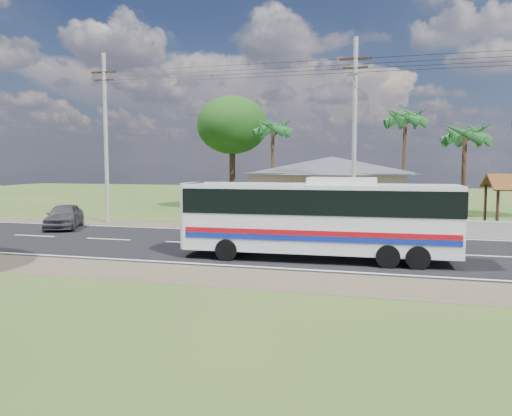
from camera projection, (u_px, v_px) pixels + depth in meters
The scene contains 11 objects.
ground at pixel (278, 247), 23.48m from camera, with size 120.00×120.00×0.00m, color #2D4D1B.
road at pixel (278, 247), 23.48m from camera, with size 120.00×16.00×0.03m.
house at pixel (331, 181), 35.48m from camera, with size 12.40×10.00×5.00m.
utility_poles at pixel (348, 131), 28.50m from camera, with size 32.80×2.22×11.00m.
palm_near at pixel (465, 135), 31.09m from camera, with size 2.80×2.80×6.70m.
palm_mid at pixel (405, 119), 36.19m from camera, with size 2.80×2.80×8.20m.
palm_far at pixel (273, 128), 39.30m from camera, with size 2.80×2.80×7.70m.
tree_behind_house at pixel (232, 125), 42.21m from camera, with size 6.00×6.00×9.61m.
coach_bus at pixel (319, 213), 20.18m from camera, with size 10.95×2.70×3.38m.
motorcycle at pixel (296, 223), 29.40m from camera, with size 0.55×1.57×0.82m, color black.
small_car at pixel (64, 216), 30.09m from camera, with size 1.77×4.41×1.50m, color #323235.
Camera 1 is at (5.03, -22.69, 3.96)m, focal length 35.00 mm.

